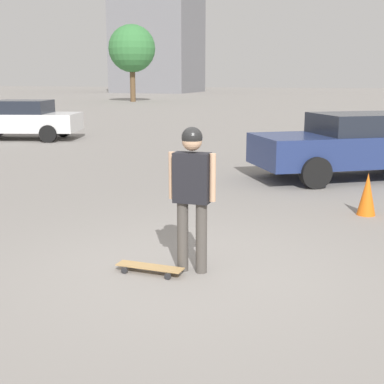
# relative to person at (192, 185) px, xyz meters

# --- Properties ---
(ground_plane) EXTENTS (220.00, 220.00, 0.00)m
(ground_plane) POSITION_rel_person_xyz_m (0.00, 0.00, -1.03)
(ground_plane) COLOR gray
(person) EXTENTS (0.55, 0.24, 1.69)m
(person) POSITION_rel_person_xyz_m (0.00, 0.00, 0.00)
(person) COLOR #4C4742
(person) RESTS_ON ground_plane
(skateboard) EXTENTS (0.81, 0.29, 0.09)m
(skateboard) POSITION_rel_person_xyz_m (0.45, 0.20, -0.96)
(skateboard) COLOR tan
(skateboard) RESTS_ON ground_plane
(car_parked_near) EXTENTS (4.84, 3.84, 1.44)m
(car_parked_near) POSITION_rel_person_xyz_m (-1.83, -6.75, -0.27)
(car_parked_near) COLOR navy
(car_parked_near) RESTS_ON ground_plane
(car_parked_far) EXTENTS (4.48, 2.80, 1.40)m
(car_parked_far) POSITION_rel_person_xyz_m (9.82, -11.18, -0.30)
(car_parked_far) COLOR silver
(car_parked_far) RESTS_ON ground_plane
(building_block_distant) EXTENTS (10.89, 12.11, 20.78)m
(building_block_distant) POSITION_rel_person_xyz_m (26.31, -70.54, 9.36)
(building_block_distant) COLOR slate
(building_block_distant) RESTS_ON ground_plane
(tree_distant) EXTENTS (4.22, 4.22, 6.85)m
(tree_distant) POSITION_rel_person_xyz_m (17.79, -40.36, 3.67)
(tree_distant) COLOR brown
(tree_distant) RESTS_ON ground_plane
(traffic_cone) EXTENTS (0.30, 0.30, 0.70)m
(traffic_cone) POSITION_rel_person_xyz_m (-1.99, -3.32, -0.68)
(traffic_cone) COLOR orange
(traffic_cone) RESTS_ON ground_plane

